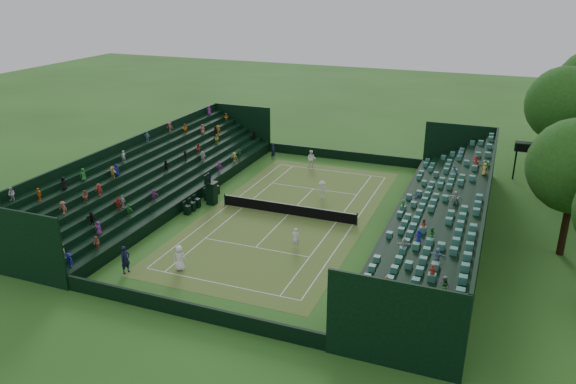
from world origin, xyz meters
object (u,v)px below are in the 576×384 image
player_far_east (322,190)px  umpire_chair (211,190)px  player_near_west (180,258)px  player_near_east (296,238)px  tennis_net (288,209)px  player_far_west (312,159)px

player_far_east → umpire_chair: bearing=-154.4°
player_near_west → umpire_chair: bearing=-88.6°
player_near_east → player_far_east: 9.90m
tennis_net → player_far_west: (-2.22, 12.24, 0.39)m
player_far_east → player_far_west: bearing=112.2°
player_near_east → player_far_east: size_ratio=0.95×
tennis_net → player_far_east: 4.68m
tennis_net → umpire_chair: size_ratio=3.96×
umpire_chair → player_far_east: size_ratio=1.78×
player_near_west → player_far_east: (4.77, 15.63, -0.05)m
player_near_east → player_far_west: size_ratio=0.86×
player_far_west → player_near_west: bearing=-99.7°
umpire_chair → player_near_east: (9.65, -5.21, -0.47)m
player_near_east → player_far_east: player_far_east is taller
tennis_net → umpire_chair: umpire_chair is taller
umpire_chair → player_far_east: 9.60m
player_near_east → player_far_east: (-1.24, 9.82, 0.04)m
umpire_chair → player_near_west: umpire_chair is taller
player_far_west → player_far_east: bearing=-71.8°
player_far_east → player_near_west: bearing=-110.1°
tennis_net → player_far_west: player_far_west is taller
player_near_west → player_far_east: bearing=-123.8°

